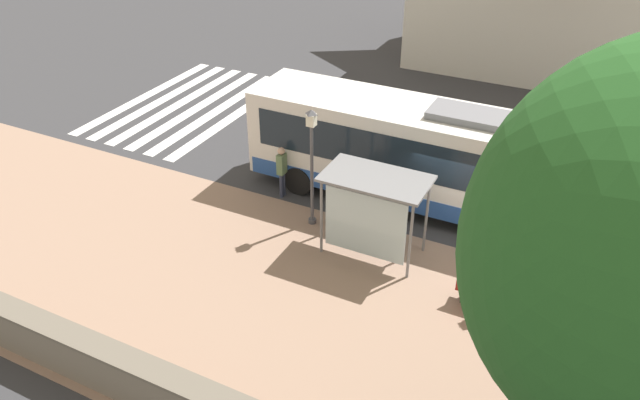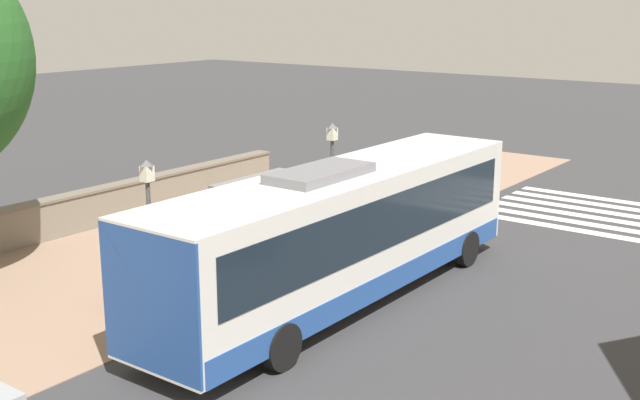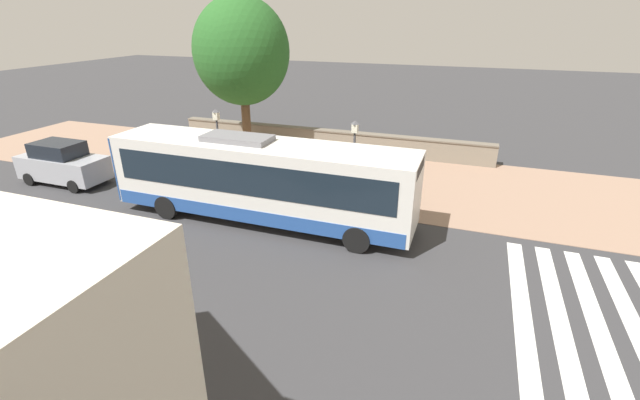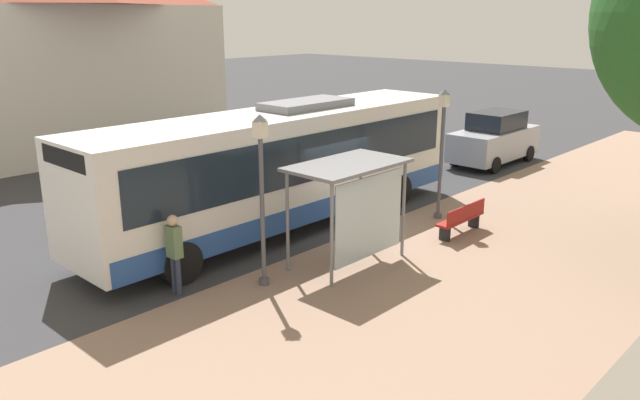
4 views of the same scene
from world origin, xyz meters
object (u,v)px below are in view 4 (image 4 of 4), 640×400
street_lamp_near (442,143)px  pedestrian (174,248)px  bus_shelter (353,182)px  parked_car_behind_bus (494,139)px  bus (284,164)px  bench (462,218)px  street_lamp_far (262,186)px

street_lamp_near → pedestrian: bearing=81.9°
pedestrian → bus_shelter: bearing=-113.4°
parked_car_behind_bus → bus: bearing=87.7°
pedestrian → street_lamp_near: street_lamp_near is taller
bench → pedestrian: bearing=71.8°
street_lamp_near → street_lamp_far: bearing=88.4°
street_lamp_far → parked_car_behind_bus: size_ratio=0.86×
bus_shelter → pedestrian: (1.67, 3.86, -1.00)m
street_lamp_near → bus_shelter: bearing=96.0°
bench → street_lamp_far: street_lamp_far is taller
street_lamp_near → parked_car_behind_bus: (2.32, -7.65, -1.26)m
bench → parked_car_behind_bus: (3.60, -8.46, 0.53)m
bus → street_lamp_far: bearing=129.6°
pedestrian → bench: pedestrian is taller
bench → bus_shelter: bearing=77.7°
bench → street_lamp_far: 6.38m
street_lamp_far → bus_shelter: bearing=-106.7°
bus → street_lamp_near: 4.59m
bus → bench: size_ratio=6.55×
bus → bench: 5.12m
pedestrian → bench: (-2.48, -7.56, -0.59)m
pedestrian → street_lamp_near: 8.55m
pedestrian → street_lamp_far: bearing=-121.7°
pedestrian → bench: 7.98m
bench → parked_car_behind_bus: 9.22m
street_lamp_near → street_lamp_far: (0.19, 6.76, 0.01)m
bus → pedestrian: (-1.59, 4.75, -0.75)m
bus → street_lamp_near: street_lamp_near is taller
bench → parked_car_behind_bus: bearing=-66.9°
street_lamp_near → parked_car_behind_bus: bearing=-73.1°
street_lamp_near → street_lamp_far: 6.76m
bench → street_lamp_near: street_lamp_near is taller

